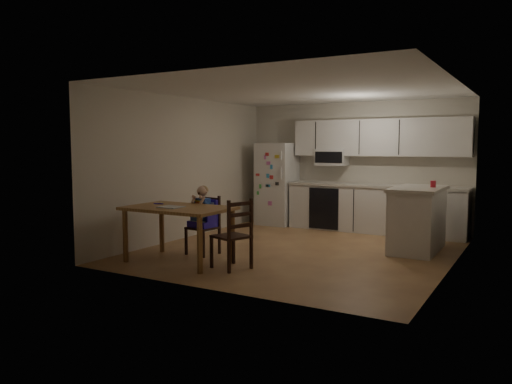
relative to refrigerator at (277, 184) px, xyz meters
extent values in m
cube|color=brown|center=(1.55, -2.15, -0.85)|extent=(4.50, 5.00, 0.01)
cube|color=beige|center=(1.55, 0.35, 0.40)|extent=(4.50, 0.02, 2.50)
cube|color=beige|center=(-0.70, -2.15, 0.40)|extent=(0.02, 5.00, 2.50)
cube|color=beige|center=(3.80, -2.15, 0.40)|extent=(0.02, 5.00, 2.50)
cube|color=white|center=(1.55, -2.15, 1.65)|extent=(4.50, 5.00, 0.01)
cube|color=silver|center=(0.00, 0.00, 0.00)|extent=(0.72, 0.70, 1.70)
cube|color=silver|center=(2.08, 0.05, -0.42)|extent=(3.34, 0.60, 0.86)
cube|color=beige|center=(2.08, 0.04, 0.04)|extent=(3.37, 0.62, 0.05)
cube|color=black|center=(1.16, -0.26, -0.42)|extent=(0.60, 0.02, 0.80)
cube|color=silver|center=(2.08, 0.18, 0.95)|extent=(3.34, 0.34, 0.70)
cube|color=silver|center=(1.16, 0.15, 0.57)|extent=(0.60, 0.38, 0.33)
cube|color=silver|center=(3.15, -1.27, -0.38)|extent=(0.65, 1.29, 0.95)
cube|color=beige|center=(3.15, -1.27, 0.13)|extent=(0.71, 1.36, 0.05)
cylinder|color=red|center=(3.35, -1.16, 0.20)|extent=(0.08, 0.08, 0.10)
cube|color=brown|center=(0.38, -3.74, -0.08)|extent=(1.47, 0.95, 0.04)
cylinder|color=brown|center=(-0.27, -4.12, -0.48)|extent=(0.07, 0.07, 0.75)
cylinder|color=brown|center=(-0.27, -3.35, -0.48)|extent=(0.07, 0.07, 0.75)
cylinder|color=brown|center=(1.03, -4.12, -0.48)|extent=(0.07, 0.07, 0.75)
cylinder|color=brown|center=(1.03, -3.35, -0.48)|extent=(0.07, 0.07, 0.75)
cube|color=#A8A8AD|center=(0.33, -3.84, -0.06)|extent=(0.31, 0.27, 0.01)
cylinder|color=#2E1FD3|center=(-0.09, -3.63, -0.05)|extent=(0.12, 0.06, 0.02)
cube|color=black|center=(0.38, -3.17, -0.44)|extent=(0.44, 0.44, 0.03)
cube|color=black|center=(0.19, -3.32, -0.65)|extent=(0.04, 0.04, 0.39)
cube|color=black|center=(0.23, -2.97, -0.65)|extent=(0.04, 0.04, 0.39)
cube|color=black|center=(0.54, -3.36, -0.65)|extent=(0.04, 0.04, 0.39)
cube|color=black|center=(0.58, -3.01, -0.65)|extent=(0.04, 0.04, 0.39)
cube|color=black|center=(0.41, -2.99, -0.19)|extent=(0.39, 0.08, 0.47)
cube|color=#2E1FD3|center=(0.38, -3.17, -0.38)|extent=(0.39, 0.36, 0.09)
cube|color=#2E1FD3|center=(0.40, -3.03, -0.18)|extent=(0.36, 0.10, 0.32)
cube|color=#5D92D6|center=(0.38, -3.18, -0.33)|extent=(0.30, 0.27, 0.01)
cube|color=navy|center=(0.38, -3.16, -0.12)|extent=(0.22, 0.16, 0.24)
cube|color=red|center=(0.38, -3.22, -0.12)|extent=(0.18, 0.03, 0.19)
sphere|color=beige|center=(0.38, -3.17, 0.11)|extent=(0.18, 0.18, 0.16)
ellipsoid|color=olive|center=(0.38, -3.17, 0.13)|extent=(0.18, 0.17, 0.13)
cube|color=black|center=(1.23, -3.69, -0.41)|extent=(0.53, 0.53, 0.03)
cube|color=black|center=(1.11, -3.44, -0.64)|extent=(0.04, 0.04, 0.42)
cube|color=black|center=(1.47, -3.57, -0.64)|extent=(0.04, 0.04, 0.42)
cube|color=black|center=(0.99, -3.80, -0.64)|extent=(0.04, 0.04, 0.42)
cube|color=black|center=(1.35, -3.93, -0.64)|extent=(0.04, 0.04, 0.42)
cube|color=black|center=(1.41, -3.75, -0.15)|extent=(0.17, 0.41, 0.50)
camera|label=1|loc=(4.81, -9.24, 0.80)|focal=35.00mm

